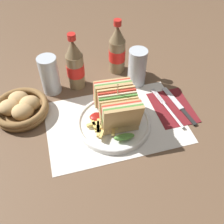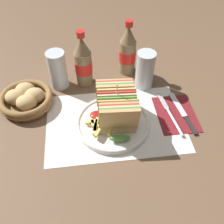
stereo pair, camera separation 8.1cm
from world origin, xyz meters
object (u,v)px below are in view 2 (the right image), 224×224
object	(u,v)px
glass_far	(58,72)
bread_basket	(26,99)
fork	(172,117)
plate_main	(113,123)
knife	(183,113)
coke_bottle_near	(83,62)
glass_near	(145,70)
coke_bottle_far	(128,51)
club_sandwich	(117,107)

from	to	relation	value
glass_far	bread_basket	bearing A→B (deg)	-141.30
fork	glass_far	world-z (taller)	glass_far
bread_basket	plate_main	bearing A→B (deg)	-25.01
knife	bread_basket	world-z (taller)	bread_basket
coke_bottle_near	glass_far	distance (m)	0.10
glass_near	coke_bottle_far	bearing A→B (deg)	116.62
knife	coke_bottle_near	xyz separation A→B (m)	(-0.31, 0.20, 0.08)
fork	coke_bottle_far	size ratio (longest dim) A/B	0.94
fork	knife	distance (m)	0.04
plate_main	knife	bearing A→B (deg)	4.68
club_sandwich	glass_near	bearing A→B (deg)	54.01
fork	glass_near	distance (m)	0.19
coke_bottle_far	coke_bottle_near	bearing A→B (deg)	-163.72
fork	coke_bottle_far	distance (m)	0.30
club_sandwich	bread_basket	world-z (taller)	club_sandwich
plate_main	fork	size ratio (longest dim) A/B	1.19
coke_bottle_near	coke_bottle_far	distance (m)	0.17
club_sandwich	knife	world-z (taller)	club_sandwich
glass_far	plate_main	bearing A→B (deg)	-52.48
knife	glass_far	world-z (taller)	glass_far
knife	bread_basket	bearing A→B (deg)	160.07
fork	coke_bottle_near	distance (m)	0.36
plate_main	glass_near	size ratio (longest dim) A/B	1.68
glass_near	bread_basket	world-z (taller)	glass_near
glass_far	knife	bearing A→B (deg)	-26.24
club_sandwich	knife	distance (m)	0.23
plate_main	glass_near	bearing A→B (deg)	52.53
club_sandwich	bread_basket	xyz separation A→B (m)	(-0.29, 0.12, -0.05)
knife	bread_basket	size ratio (longest dim) A/B	1.07
fork	glass_far	bearing A→B (deg)	141.40
glass_near	bread_basket	distance (m)	0.42
fork	bread_basket	xyz separation A→B (m)	(-0.47, 0.13, 0.02)
knife	coke_bottle_far	xyz separation A→B (m)	(-0.15, 0.25, 0.08)
club_sandwich	fork	distance (m)	0.19
plate_main	club_sandwich	size ratio (longest dim) A/B	1.18
coke_bottle_near	coke_bottle_far	size ratio (longest dim) A/B	1.00
glass_far	coke_bottle_far	bearing A→B (deg)	11.83
coke_bottle_near	coke_bottle_far	xyz separation A→B (m)	(0.16, 0.05, 0.00)
plate_main	coke_bottle_far	distance (m)	0.30
club_sandwich	coke_bottle_far	xyz separation A→B (m)	(0.08, 0.26, 0.02)
plate_main	coke_bottle_far	bearing A→B (deg)	71.82
club_sandwich	fork	size ratio (longest dim) A/B	1.01
plate_main	coke_bottle_far	size ratio (longest dim) A/B	1.11
knife	coke_bottle_near	bearing A→B (deg)	138.99
plate_main	club_sandwich	xyz separation A→B (m)	(0.01, 0.01, 0.06)
plate_main	bread_basket	world-z (taller)	bread_basket
coke_bottle_near	glass_far	world-z (taller)	coke_bottle_near
coke_bottle_far	glass_far	xyz separation A→B (m)	(-0.26, -0.05, -0.03)
coke_bottle_near	bread_basket	xyz separation A→B (m)	(-0.20, -0.09, -0.06)
plate_main	glass_far	world-z (taller)	glass_far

